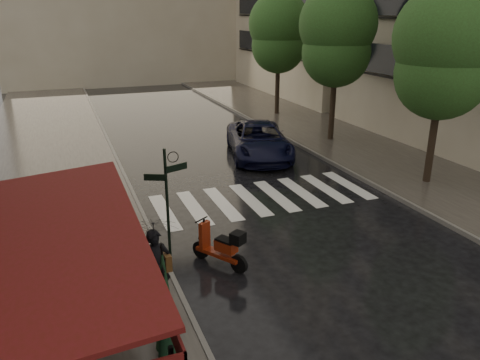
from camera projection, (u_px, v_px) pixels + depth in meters
ground at (250, 305)px, 10.90m from camera, size 120.00×120.00×0.00m
sidewalk_near at (45, 171)px, 19.87m from camera, size 6.00×60.00×0.12m
sidewalk_far at (342, 139)px, 24.89m from camera, size 5.50×60.00×0.12m
curb_near at (118, 163)px, 20.90m from camera, size 0.12×60.00×0.16m
curb_far at (296, 143)px, 23.93m from camera, size 0.12×60.00×0.16m
crosswalk at (263, 197)px, 17.17m from camera, size 7.85×3.20×0.01m
signpost at (167, 194)px, 12.50m from camera, size 1.17×0.29×3.10m
tree_near at (446, 45)px, 16.74m from camera, size 3.80×3.80×7.99m
tree_mid at (338, 30)px, 22.75m from camera, size 3.80×3.80×8.34m
tree_far at (279, 28)px, 29.01m from camera, size 3.80×3.80×8.16m
pedestrian_with_umbrella at (154, 236)px, 10.22m from camera, size 1.15×1.17×2.53m
scooter at (221, 247)px, 12.38m from camera, size 1.10×1.59×1.20m
parked_car at (259, 140)px, 21.81m from camera, size 3.91×6.10×1.56m
parasol_front at (167, 336)px, 7.44m from camera, size 0.48×0.48×2.68m
parasol_back at (165, 299)px, 8.65m from camera, size 0.45×0.45×2.43m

